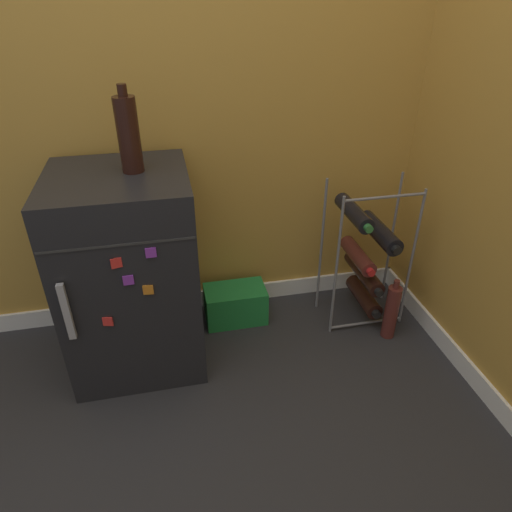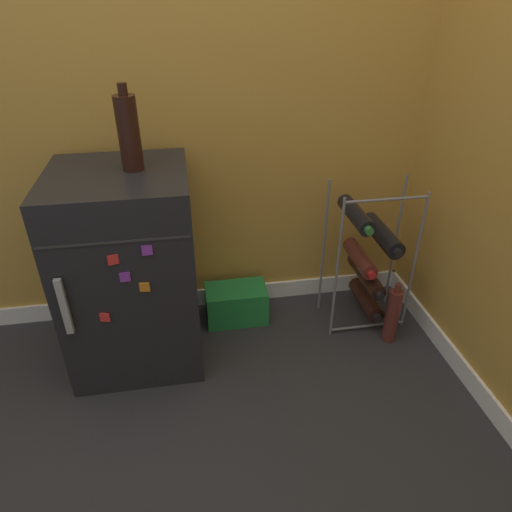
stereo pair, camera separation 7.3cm
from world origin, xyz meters
TOP-DOWN VIEW (x-y plane):
  - ground_plane at (0.00, 0.00)m, footprint 14.00×14.00m
  - wall_back at (0.00, 0.69)m, footprint 7.08×0.07m
  - mini_fridge at (-0.28, 0.37)m, footprint 0.51×0.53m
  - wine_rack at (0.76, 0.42)m, footprint 0.37×0.33m
  - soda_box at (0.16, 0.52)m, footprint 0.29×0.17m
  - fridge_top_bottle at (-0.21, 0.40)m, footprint 0.08×0.08m
  - loose_bottle_floor at (0.84, 0.24)m, footprint 0.06×0.06m

SIDE VIEW (x-z plane):
  - ground_plane at x=0.00m, z-range 0.00..0.00m
  - soda_box at x=0.16m, z-range 0.00..0.17m
  - loose_bottle_floor at x=0.84m, z-range -0.02..0.29m
  - wine_rack at x=0.76m, z-range -0.01..0.69m
  - mini_fridge at x=-0.28m, z-range 0.00..0.83m
  - fridge_top_bottle at x=-0.21m, z-range 0.81..1.12m
  - wall_back at x=0.00m, z-range -0.01..2.49m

